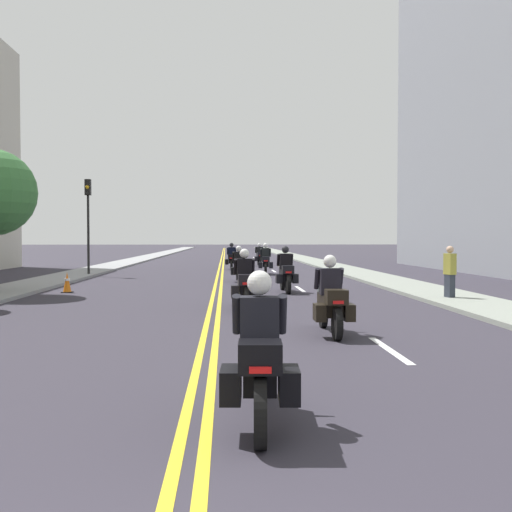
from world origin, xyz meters
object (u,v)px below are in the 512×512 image
object	(u,v)px
motorcycle_1	(331,302)
motorcycle_3	(286,274)
pedestrian_0	(450,273)
motorcycle_2	(245,284)
motorcycle_5	(266,262)
motorcycle_6	(232,259)
traffic_cone_0	(67,282)
motorcycle_4	(239,267)
traffic_light_near	(88,210)
motorcycle_0	(260,362)
motorcycle_7	(260,256)

from	to	relation	value
motorcycle_1	motorcycle_3	distance (m)	9.05
motorcycle_3	pedestrian_0	distance (m)	5.64
motorcycle_2	motorcycle_3	distance (m)	5.05
motorcycle_5	motorcycle_6	size ratio (longest dim) A/B	1.05
motorcycle_6	pedestrian_0	world-z (taller)	pedestrian_0
motorcycle_6	traffic_cone_0	world-z (taller)	motorcycle_6
motorcycle_4	motorcycle_5	size ratio (longest dim) A/B	0.97
motorcycle_2	traffic_light_near	xyz separation A→B (m)	(-7.45, 14.02, 2.69)
motorcycle_3	traffic_light_near	xyz separation A→B (m)	(-9.06, 9.23, 2.70)
traffic_light_near	traffic_cone_0	bearing A→B (deg)	-81.45
motorcycle_0	motorcycle_6	xyz separation A→B (m)	(0.00, 29.73, 0.01)
motorcycle_3	motorcycle_5	world-z (taller)	motorcycle_5
motorcycle_0	motorcycle_5	bearing A→B (deg)	88.82
motorcycle_3	motorcycle_6	world-z (taller)	motorcycle_6
motorcycle_0	traffic_cone_0	xyz separation A→B (m)	(-5.94, 14.80, -0.29)
motorcycle_1	traffic_light_near	xyz separation A→B (m)	(-9.02, 18.28, 2.72)
traffic_light_near	motorcycle_0	bearing A→B (deg)	-72.94
motorcycle_7	motorcycle_6	bearing A→B (deg)	-114.93
motorcycle_4	motorcycle_7	distance (m)	14.94
motorcycle_2	motorcycle_6	size ratio (longest dim) A/B	1.12
traffic_cone_0	pedestrian_0	bearing A→B (deg)	-15.38
traffic_cone_0	pedestrian_0	distance (m)	12.88
motorcycle_3	traffic_cone_0	xyz separation A→B (m)	(-7.71, 0.29, -0.30)
motorcycle_3	motorcycle_5	size ratio (longest dim) A/B	1.06
motorcycle_1	motorcycle_2	bearing A→B (deg)	110.29
motorcycle_2	pedestrian_0	xyz separation A→B (m)	(6.31, 1.67, 0.20)
motorcycle_2	traffic_light_near	world-z (taller)	traffic_light_near
motorcycle_2	motorcycle_5	distance (m)	15.12
motorcycle_2	motorcycle_5	bearing A→B (deg)	82.45
traffic_light_near	motorcycle_7	bearing A→B (deg)	49.25
traffic_light_near	motorcycle_4	bearing A→B (deg)	-28.29
motorcycle_4	traffic_cone_0	world-z (taller)	motorcycle_4
motorcycle_6	motorcycle_5	bearing A→B (deg)	-68.79
motorcycle_1	motorcycle_2	world-z (taller)	motorcycle_2
motorcycle_4	traffic_light_near	world-z (taller)	traffic_light_near
motorcycle_6	pedestrian_0	xyz separation A→B (m)	(6.47, -18.34, 0.21)
motorcycle_7	traffic_cone_0	bearing A→B (deg)	-114.19
motorcycle_7	traffic_cone_0	world-z (taller)	motorcycle_7
motorcycle_1	motorcycle_3	xyz separation A→B (m)	(0.04, 9.05, 0.01)
motorcycle_4	motorcycle_6	bearing A→B (deg)	89.00
motorcycle_2	motorcycle_5	xyz separation A→B (m)	(1.60, 15.04, 0.00)
motorcycle_0	motorcycle_7	bearing A→B (deg)	89.56
motorcycle_0	motorcycle_7	world-z (taller)	motorcycle_7
motorcycle_7	pedestrian_0	world-z (taller)	pedestrian_0
motorcycle_5	motorcycle_2	bearing A→B (deg)	-93.07
motorcycle_4	pedestrian_0	distance (m)	10.39
motorcycle_3	traffic_light_near	size ratio (longest dim) A/B	0.47
motorcycle_7	motorcycle_2	bearing A→B (deg)	-96.50
motorcycle_0	motorcycle_7	size ratio (longest dim) A/B	0.98
motorcycle_2	traffic_cone_0	world-z (taller)	motorcycle_2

